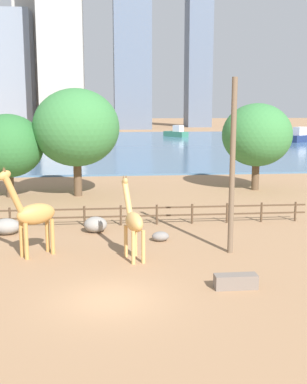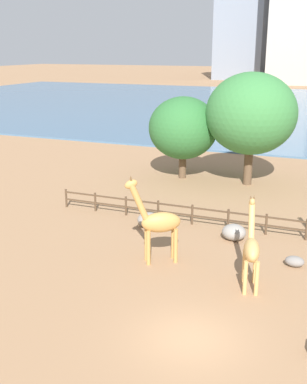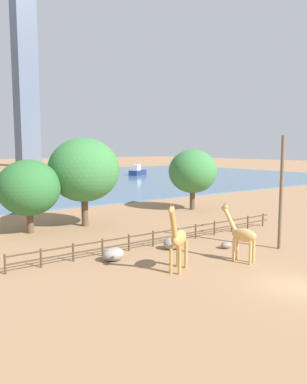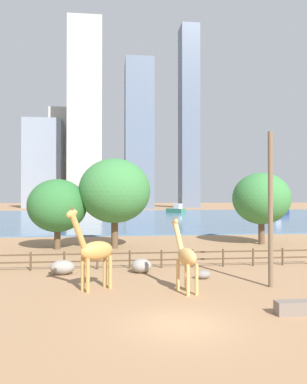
# 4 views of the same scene
# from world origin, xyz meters

# --- Properties ---
(ground_plane) EXTENTS (400.00, 400.00, 0.00)m
(ground_plane) POSITION_xyz_m (0.00, 80.00, 0.00)
(ground_plane) COLOR #9E7551
(harbor_water) EXTENTS (180.00, 86.00, 0.20)m
(harbor_water) POSITION_xyz_m (0.00, 77.00, 0.10)
(harbor_water) COLOR #476B8C
(harbor_water) RESTS_ON ground
(giraffe_tall) EXTENTS (2.77, 2.08, 4.69)m
(giraffe_tall) POSITION_xyz_m (-3.74, 6.05, 2.19)
(giraffe_tall) COLOR #C18C47
(giraffe_tall) RESTS_ON ground
(giraffe_companion) EXTENTS (1.18, 2.87, 4.06)m
(giraffe_companion) POSITION_xyz_m (1.25, 5.09, 1.93)
(giraffe_companion) COLOR tan
(giraffe_companion) RESTS_ON ground
(utility_pole) EXTENTS (0.28, 0.28, 8.95)m
(utility_pole) POSITION_xyz_m (6.33, 5.63, 4.47)
(utility_pole) COLOR brown
(utility_pole) RESTS_ON ground
(boulder_near_fence) EXTENTS (0.97, 0.73, 0.55)m
(boulder_near_fence) POSITION_xyz_m (2.96, 8.14, 0.27)
(boulder_near_fence) COLOR gray
(boulder_near_fence) RESTS_ON ground
(boulder_by_pole) EXTENTS (1.40, 1.26, 0.95)m
(boulder_by_pole) POSITION_xyz_m (-0.73, 10.46, 0.47)
(boulder_by_pole) COLOR gray
(boulder_by_pole) RESTS_ON ground
(boulder_small) EXTENTS (1.62, 1.28, 0.96)m
(boulder_small) POSITION_xyz_m (-6.01, 10.47, 0.48)
(boulder_small) COLOR gray
(boulder_small) RESTS_ON ground
(feeding_trough) EXTENTS (1.80, 0.60, 0.60)m
(feeding_trough) POSITION_xyz_m (5.28, 0.71, 0.30)
(feeding_trough) COLOR #72665B
(feeding_trough) RESTS_ON ground
(enclosure_fence) EXTENTS (26.12, 0.14, 1.30)m
(enclosure_fence) POSITION_xyz_m (-0.13, 12.00, 0.76)
(enclosure_fence) COLOR #4C3826
(enclosure_fence) RESTS_ON ground
(tree_left_large) EXTENTS (6.24, 6.24, 7.79)m
(tree_left_large) POSITION_xyz_m (13.47, 24.08, 4.96)
(tree_left_large) COLOR brown
(tree_left_large) RESTS_ON ground
(tree_center_broad) EXTENTS (5.80, 5.80, 6.91)m
(tree_center_broad) POSITION_xyz_m (-8.04, 22.66, 4.29)
(tree_center_broad) COLOR brown
(tree_center_broad) RESTS_ON ground
(tree_right_tall) EXTENTS (7.17, 7.17, 8.99)m
(tree_right_tall) POSITION_xyz_m (-2.43, 22.68, 5.75)
(tree_right_tall) COLOR brown
(tree_right_tall) RESTS_ON ground
(boat_ferry) EXTENTS (7.28, 5.90, 3.09)m
(boat_ferry) POSITION_xyz_m (40.42, 78.38, 1.25)
(boat_ferry) COLOR navy
(boat_ferry) RESTS_ON harbor_water
(boat_sailboat) EXTENTS (5.61, 6.43, 2.78)m
(boat_sailboat) POSITION_xyz_m (17.03, 97.38, 1.14)
(boat_sailboat) COLOR #337259
(boat_sailboat) RESTS_ON harbor_water
(skyline_tower_needle) EXTENTS (11.92, 15.94, 63.30)m
(skyline_tower_needle) POSITION_xyz_m (9.13, 145.76, 31.65)
(skyline_tower_needle) COLOR slate
(skyline_tower_needle) RESTS_ON ground
(skyline_block_central) EXTENTS (13.86, 9.41, 78.09)m
(skyline_block_central) POSITION_xyz_m (-13.30, 139.90, 39.04)
(skyline_block_central) COLOR #ADA89E
(skyline_block_central) RESTS_ON ground
(skyline_tower_glass) EXTENTS (17.74, 11.14, 47.17)m
(skyline_tower_glass) POSITION_xyz_m (-22.97, 168.39, 23.59)
(skyline_tower_glass) COLOR #ADA89E
(skyline_tower_glass) RESTS_ON ground
(skyline_block_left) EXTENTS (16.80, 9.98, 39.70)m
(skyline_block_left) POSITION_xyz_m (-33.02, 156.84, 19.85)
(skyline_block_left) COLOR gray
(skyline_block_left) RESTS_ON ground
(skyline_block_right) EXTENTS (8.48, 10.77, 85.03)m
(skyline_block_right) POSITION_xyz_m (33.67, 157.46, 42.52)
(skyline_block_right) COLOR slate
(skyline_block_right) RESTS_ON ground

